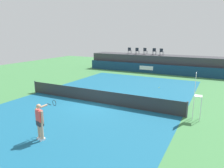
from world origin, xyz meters
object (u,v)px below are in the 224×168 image
object	(u,v)px
spectator_chair_right	(154,51)
tennis_player	(40,120)
net_post_near	(35,87)
net_post_far	(187,110)
spectator_chair_far_right	(162,52)
tennis_ball	(159,88)
spectator_chair_center	(145,51)
spectator_chair_left	(137,51)
spectator_chair_far_left	(130,50)
umpire_chair	(196,93)

from	to	relation	value
spectator_chair_right	tennis_player	bearing A→B (deg)	-87.68
net_post_near	net_post_far	distance (m)	12.40
spectator_chair_far_right	net_post_far	bearing A→B (deg)	-69.90
tennis_ball	net_post_near	bearing A→B (deg)	-144.69
spectator_chair_right	spectator_chair_center	bearing A→B (deg)	-176.71
spectator_chair_left	spectator_chair_center	bearing A→B (deg)	12.66
spectator_chair_right	tennis_player	size ratio (longest dim) A/B	0.50
spectator_chair_far_left	net_post_near	world-z (taller)	spectator_chair_far_left
spectator_chair_far_right	spectator_chair_left	bearing A→B (deg)	179.01
spectator_chair_left	umpire_chair	xyz separation A→B (m)	(9.28, -15.04, -1.11)
umpire_chair	net_post_far	bearing A→B (deg)	178.85
spectator_chair_center	net_post_near	world-z (taller)	spectator_chair_center
net_post_far	net_post_near	bearing A→B (deg)	180.00
umpire_chair	tennis_player	xyz separation A→B (m)	(-6.11, -5.97, -0.63)
net_post_far	tennis_ball	distance (m)	7.24
net_post_near	tennis_player	bearing A→B (deg)	-41.69
spectator_chair_far_left	spectator_chair_center	bearing A→B (deg)	4.93
spectator_chair_center	tennis_ball	xyz separation A→B (m)	(4.42, -8.88, -2.66)
umpire_chair	tennis_player	world-z (taller)	umpire_chair
spectator_chair_left	net_post_far	distance (m)	17.58
spectator_chair_left	spectator_chair_far_right	world-z (taller)	same
tennis_ball	spectator_chair_left	bearing A→B (deg)	122.36
tennis_player	spectator_chair_far_left	bearing A→B (deg)	101.57
spectator_chair_left	net_post_near	world-z (taller)	spectator_chair_left
net_post_far	tennis_ball	xyz separation A→B (m)	(-3.38, 6.39, -0.46)
umpire_chair	net_post_near	size ratio (longest dim) A/B	2.76
spectator_chair_center	umpire_chair	bearing A→B (deg)	-61.71
spectator_chair_far_left	spectator_chair_right	xyz separation A→B (m)	(3.45, 0.26, 0.00)
spectator_chair_far_left	net_post_far	size ratio (longest dim) A/B	0.89
tennis_player	tennis_ball	distance (m)	12.62
spectator_chair_far_right	tennis_player	size ratio (longest dim) A/B	0.50
spectator_chair_far_left	tennis_ball	size ratio (longest dim) A/B	13.06
net_post_near	tennis_ball	distance (m)	11.07
net_post_near	tennis_player	world-z (taller)	tennis_player
net_post_far	tennis_player	bearing A→B (deg)	-133.54
spectator_chair_left	spectator_chair_far_right	size ratio (longest dim) A/B	1.00
net_post_near	spectator_chair_right	bearing A→B (deg)	69.12
spectator_chair_far_left	umpire_chair	world-z (taller)	spectator_chair_far_left
spectator_chair_right	tennis_player	distance (m)	21.41
tennis_player	spectator_chair_right	bearing A→B (deg)	92.32
spectator_chair_center	tennis_player	world-z (taller)	spectator_chair_center
spectator_chair_right	umpire_chair	size ratio (longest dim) A/B	0.32
spectator_chair_far_right	tennis_player	bearing A→B (deg)	-90.56
spectator_chair_right	net_post_far	size ratio (longest dim) A/B	0.89
spectator_chair_right	umpire_chair	xyz separation A→B (m)	(6.98, -15.35, -1.11)
tennis_player	spectator_chair_left	bearing A→B (deg)	98.58
tennis_ball	spectator_chair_right	bearing A→B (deg)	109.51
spectator_chair_right	net_post_near	xyz separation A→B (m)	(-5.85, -15.34, -2.19)
spectator_chair_far_left	tennis_player	size ratio (longest dim) A/B	0.50
spectator_chair_far_left	net_post_near	bearing A→B (deg)	-99.06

